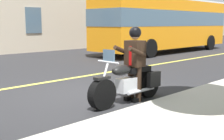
% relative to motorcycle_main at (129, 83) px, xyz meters
% --- Properties ---
extents(ground_plane, '(80.00, 80.00, 0.00)m').
position_rel_motorcycle_main_xyz_m(ground_plane, '(0.19, -1.38, -0.45)').
color(ground_plane, '#28282B').
extents(lane_center_stripe, '(60.00, 0.16, 0.01)m').
position_rel_motorcycle_main_xyz_m(lane_center_stripe, '(0.19, -3.38, -0.45)').
color(lane_center_stripe, '#E5DB4C').
rests_on(lane_center_stripe, ground_plane).
extents(motorcycle_main, '(2.21, 0.60, 1.26)m').
position_rel_motorcycle_main_xyz_m(motorcycle_main, '(0.00, 0.00, 0.00)').
color(motorcycle_main, black).
rests_on(motorcycle_main, ground_plane).
extents(rider_main, '(0.62, 0.54, 1.74)m').
position_rel_motorcycle_main_xyz_m(rider_main, '(-0.19, -0.00, 0.58)').
color(rider_main, black).
rests_on(rider_main, ground_plane).
extents(bus_near, '(11.05, 2.70, 3.30)m').
position_rel_motorcycle_main_xyz_m(bus_near, '(-10.95, -6.49, 1.42)').
color(bus_near, orange).
rests_on(bus_near, ground_plane).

